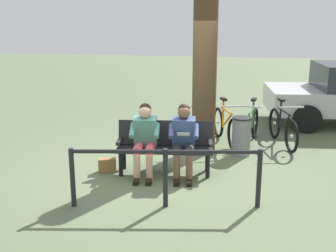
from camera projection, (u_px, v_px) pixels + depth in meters
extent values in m
plane|color=#566647|center=(163.00, 172.00, 7.34)|extent=(40.00, 40.00, 0.00)
cube|color=black|center=(165.00, 149.00, 7.20)|extent=(1.64, 0.64, 0.05)
cube|color=black|center=(165.00, 133.00, 7.32)|extent=(1.60, 0.34, 0.42)
cube|color=black|center=(210.00, 142.00, 7.12)|extent=(0.11, 0.40, 0.05)
cube|color=black|center=(119.00, 141.00, 7.21)|extent=(0.11, 0.40, 0.05)
cylinder|color=black|center=(208.00, 166.00, 7.05)|extent=(0.07, 0.07, 0.40)
cylinder|color=black|center=(121.00, 164.00, 7.13)|extent=(0.07, 0.07, 0.40)
cylinder|color=black|center=(207.00, 159.00, 7.38)|extent=(0.07, 0.07, 0.40)
cylinder|color=black|center=(124.00, 158.00, 7.46)|extent=(0.07, 0.07, 0.40)
cube|color=#334772|center=(184.00, 133.00, 7.13)|extent=(0.42, 0.35, 0.55)
sphere|color=brown|center=(184.00, 112.00, 7.02)|extent=(0.21, 0.21, 0.21)
sphere|color=black|center=(184.00, 110.00, 7.04)|extent=(0.20, 0.20, 0.20)
cylinder|color=#262628|center=(190.00, 149.00, 6.99)|extent=(0.20, 0.42, 0.15)
cylinder|color=brown|center=(189.00, 169.00, 6.86)|extent=(0.11, 0.11, 0.45)
cube|color=black|center=(189.00, 182.00, 6.81)|extent=(0.12, 0.23, 0.07)
cylinder|color=#334772|center=(196.00, 131.00, 6.99)|extent=(0.13, 0.31, 0.23)
cylinder|color=#262628|center=(177.00, 149.00, 7.00)|extent=(0.20, 0.42, 0.15)
cylinder|color=brown|center=(177.00, 169.00, 6.87)|extent=(0.11, 0.11, 0.45)
cube|color=black|center=(176.00, 182.00, 6.82)|extent=(0.12, 0.23, 0.07)
cylinder|color=#334772|center=(171.00, 131.00, 7.01)|extent=(0.13, 0.31, 0.23)
cube|color=silver|center=(183.00, 134.00, 6.82)|extent=(0.21, 0.15, 0.09)
cube|color=#4C8C7A|center=(145.00, 132.00, 7.16)|extent=(0.42, 0.35, 0.55)
sphere|color=#D8A884|center=(145.00, 112.00, 7.05)|extent=(0.21, 0.21, 0.21)
sphere|color=black|center=(145.00, 109.00, 7.07)|extent=(0.20, 0.20, 0.20)
cylinder|color=#D84C59|center=(150.00, 149.00, 7.02)|extent=(0.20, 0.42, 0.15)
cylinder|color=#D8A884|center=(149.00, 168.00, 6.90)|extent=(0.11, 0.11, 0.45)
cube|color=black|center=(149.00, 182.00, 6.85)|extent=(0.12, 0.23, 0.07)
cylinder|color=#4C8C7A|center=(157.00, 131.00, 7.02)|extent=(0.13, 0.31, 0.23)
cylinder|color=#D84C59|center=(138.00, 148.00, 7.03)|extent=(0.20, 0.42, 0.15)
cylinder|color=#D8A884|center=(137.00, 168.00, 6.91)|extent=(0.11, 0.11, 0.45)
cube|color=black|center=(136.00, 181.00, 6.86)|extent=(0.12, 0.23, 0.07)
cylinder|color=#4C8C7A|center=(132.00, 130.00, 7.04)|extent=(0.13, 0.31, 0.23)
cube|color=olive|center=(107.00, 165.00, 7.33)|extent=(0.33, 0.24, 0.24)
cylinder|color=#4C3823|center=(205.00, 62.00, 8.08)|extent=(0.46, 0.46, 3.48)
cylinder|color=slate|center=(241.00, 137.00, 8.15)|extent=(0.35, 0.35, 0.71)
cylinder|color=black|center=(242.00, 118.00, 8.06)|extent=(0.37, 0.37, 0.03)
torus|color=black|center=(291.00, 136.00, 8.29)|extent=(0.23, 0.65, 0.66)
cylinder|color=silver|center=(291.00, 136.00, 8.29)|extent=(0.06, 0.07, 0.06)
torus|color=black|center=(274.00, 123.00, 9.28)|extent=(0.23, 0.65, 0.66)
cylinder|color=silver|center=(274.00, 123.00, 9.28)|extent=(0.06, 0.07, 0.06)
cylinder|color=black|center=(284.00, 111.00, 8.69)|extent=(0.21, 0.62, 0.04)
cylinder|color=black|center=(284.00, 122.00, 8.66)|extent=(0.20, 0.59, 0.43)
cylinder|color=black|center=(280.00, 113.00, 8.88)|extent=(0.04, 0.04, 0.55)
cube|color=black|center=(281.00, 100.00, 8.81)|extent=(0.15, 0.24, 0.05)
cylinder|color=#B2B2B7|center=(292.00, 107.00, 8.25)|extent=(0.47, 0.16, 0.03)
torus|color=black|center=(247.00, 135.00, 8.37)|extent=(0.16, 0.66, 0.66)
cylinder|color=silver|center=(247.00, 135.00, 8.37)|extent=(0.06, 0.07, 0.06)
torus|color=black|center=(255.00, 123.00, 9.30)|extent=(0.16, 0.66, 0.66)
cylinder|color=silver|center=(255.00, 123.00, 9.30)|extent=(0.06, 0.07, 0.06)
cylinder|color=#337238|center=(252.00, 111.00, 8.74)|extent=(0.14, 0.63, 0.04)
cylinder|color=#337238|center=(251.00, 121.00, 8.72)|extent=(0.13, 0.60, 0.43)
cylinder|color=#337238|center=(253.00, 113.00, 8.92)|extent=(0.04, 0.04, 0.55)
cube|color=black|center=(254.00, 99.00, 8.85)|extent=(0.12, 0.23, 0.05)
cylinder|color=#B2B2B7|center=(249.00, 107.00, 8.32)|extent=(0.48, 0.11, 0.03)
torus|color=black|center=(234.00, 135.00, 8.38)|extent=(0.30, 0.64, 0.66)
cylinder|color=silver|center=(234.00, 135.00, 8.38)|extent=(0.07, 0.07, 0.06)
torus|color=black|center=(218.00, 122.00, 9.35)|extent=(0.30, 0.64, 0.66)
cylinder|color=silver|center=(218.00, 122.00, 9.35)|extent=(0.07, 0.07, 0.06)
cylinder|color=orange|center=(226.00, 110.00, 8.76)|extent=(0.27, 0.60, 0.04)
cylinder|color=orange|center=(227.00, 121.00, 8.74)|extent=(0.26, 0.57, 0.43)
cylinder|color=orange|center=(223.00, 112.00, 8.96)|extent=(0.04, 0.04, 0.55)
cube|color=black|center=(224.00, 99.00, 8.89)|extent=(0.16, 0.24, 0.05)
cylinder|color=#B2B2B7|center=(233.00, 106.00, 8.33)|extent=(0.46, 0.21, 0.03)
torus|color=black|center=(197.00, 135.00, 8.36)|extent=(0.17, 0.66, 0.66)
cylinder|color=silver|center=(197.00, 135.00, 8.36)|extent=(0.06, 0.07, 0.06)
torus|color=black|center=(195.00, 122.00, 9.34)|extent=(0.17, 0.66, 0.66)
cylinder|color=silver|center=(195.00, 122.00, 9.34)|extent=(0.06, 0.07, 0.06)
cylinder|color=silver|center=(196.00, 110.00, 8.75)|extent=(0.14, 0.63, 0.04)
cylinder|color=silver|center=(196.00, 121.00, 8.73)|extent=(0.14, 0.59, 0.43)
cylinder|color=silver|center=(196.00, 112.00, 8.95)|extent=(0.04, 0.04, 0.55)
cube|color=black|center=(196.00, 99.00, 8.88)|extent=(0.13, 0.23, 0.05)
cylinder|color=#B2B2B7|center=(197.00, 107.00, 8.32)|extent=(0.48, 0.11, 0.03)
cylinder|color=black|center=(259.00, 179.00, 5.93)|extent=(0.07, 0.07, 0.85)
cylinder|color=black|center=(165.00, 178.00, 5.94)|extent=(0.07, 0.07, 0.85)
cylinder|color=black|center=(73.00, 178.00, 5.96)|extent=(0.07, 0.07, 0.85)
cylinder|color=black|center=(165.00, 152.00, 5.84)|extent=(2.55, 0.50, 0.06)
cylinder|color=black|center=(307.00, 119.00, 9.71)|extent=(0.66, 0.29, 0.64)
cylinder|color=black|center=(290.00, 103.00, 11.44)|extent=(0.66, 0.29, 0.64)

